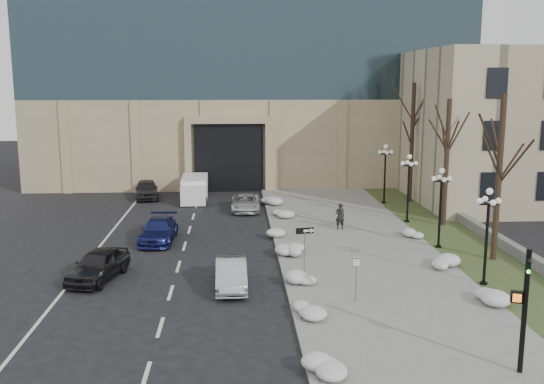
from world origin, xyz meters
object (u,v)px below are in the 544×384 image
at_px(car_b, 231,274).
at_px(lamppost_a, 487,223).
at_px(lamppost_b, 441,197).
at_px(lamppost_c, 409,179).
at_px(one_way_sign, 308,236).
at_px(pedestrian, 340,216).
at_px(lamppost_d, 385,166).
at_px(car_a, 98,265).
at_px(car_e, 147,189).
at_px(box_truck, 195,189).
at_px(keep_sign, 356,270).
at_px(traffic_signal, 523,314).
at_px(car_c, 159,230).

distance_m(car_b, lamppost_a, 12.24).
bearing_deg(lamppost_b, lamppost_a, -90.00).
xyz_separation_m(lamppost_b, lamppost_c, (0.00, 6.50, 0.00)).
bearing_deg(one_way_sign, pedestrian, 60.56).
distance_m(car_b, lamppost_d, 22.61).
bearing_deg(one_way_sign, car_a, 168.30).
bearing_deg(car_e, car_b, -81.53).
distance_m(car_b, box_truck, 21.86).
bearing_deg(lamppost_d, car_e, 169.14).
bearing_deg(keep_sign, traffic_signal, -42.16).
xyz_separation_m(car_a, car_c, (2.08, 7.09, -0.06)).
distance_m(box_truck, lamppost_d, 15.46).
height_order(pedestrian, keep_sign, keep_sign).
relative_size(keep_sign, traffic_signal, 0.49).
relative_size(car_e, lamppost_d, 0.95).
relative_size(box_truck, traffic_signal, 1.35).
xyz_separation_m(car_c, lamppost_a, (16.44, -9.20, 2.38)).
xyz_separation_m(box_truck, lamppost_b, (15.08, -15.62, 2.17)).
relative_size(car_a, lamppost_b, 0.93).
distance_m(one_way_sign, traffic_signal, 12.06).
xyz_separation_m(car_e, one_way_sign, (10.89, -21.32, 1.33)).
xyz_separation_m(car_c, lamppost_b, (16.44, -2.70, 2.38)).
xyz_separation_m(pedestrian, lamppost_c, (5.00, 1.90, 2.09)).
xyz_separation_m(keep_sign, lamppost_a, (6.56, 1.98, 1.50)).
xyz_separation_m(car_c, lamppost_d, (16.44, 10.30, 2.38)).
bearing_deg(box_truck, car_c, -97.19).
relative_size(traffic_signal, lamppost_c, 0.91).
bearing_deg(car_a, car_e, 105.88).
bearing_deg(lamppost_b, keep_sign, -127.73).
distance_m(pedestrian, lamppost_c, 5.74).
height_order(box_truck, keep_sign, keep_sign).
height_order(car_a, lamppost_c, lamppost_c).
height_order(car_a, car_e, car_e).
height_order(traffic_signal, lamppost_a, lamppost_a).
xyz_separation_m(pedestrian, box_truck, (-10.08, 11.02, -0.08)).
bearing_deg(car_a, car_c, 87.92).
relative_size(car_c, traffic_signal, 1.10).
bearing_deg(keep_sign, pedestrian, 99.60).
bearing_deg(traffic_signal, lamppost_d, 103.46).
distance_m(lamppost_a, lamppost_b, 6.50).
bearing_deg(car_e, lamppost_b, -50.02).
height_order(car_e, one_way_sign, one_way_sign).
xyz_separation_m(one_way_sign, keep_sign, (1.66, -3.83, -0.53)).
height_order(car_a, car_b, car_a).
bearing_deg(box_truck, car_e, 164.34).
xyz_separation_m(car_e, traffic_signal, (16.67, -31.90, 1.39)).
bearing_deg(car_b, car_a, 164.75).
height_order(car_e, lamppost_d, lamppost_d).
xyz_separation_m(car_b, box_truck, (-3.08, 21.64, 0.22)).
xyz_separation_m(car_c, keep_sign, (9.88, -11.18, 0.88)).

